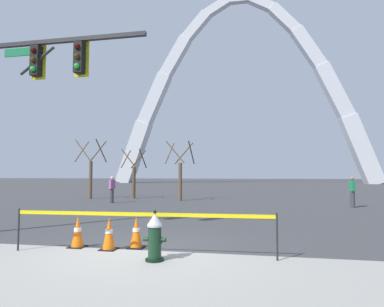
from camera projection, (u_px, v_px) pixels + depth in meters
name	position (u px, v px, depth m)	size (l,w,h in m)	color
ground_plane	(144.00, 249.00, 7.32)	(240.00, 240.00, 0.00)	#3D3D3F
fire_hydrant	(155.00, 237.00, 6.36)	(0.46, 0.48, 0.99)	black
caution_tape_barrier	(140.00, 224.00, 6.80)	(5.66, 0.26, 0.94)	#232326
traffic_cone_by_hydrant	(78.00, 232.00, 7.52)	(0.36, 0.36, 0.73)	black
traffic_cone_mid_sidewalk	(136.00, 232.00, 7.48)	(0.36, 0.36, 0.73)	black
traffic_cone_curb_edge	(109.00, 234.00, 7.28)	(0.36, 0.36, 0.73)	black
traffic_signal_gantry	(27.00, 94.00, 9.52)	(5.02, 0.44, 6.00)	#232326
monument_arch	(240.00, 97.00, 62.57)	(50.02, 2.84, 37.59)	silver
tree_far_left	(91.00, 172.00, 22.66)	(1.90, 1.91, 4.13)	brown
tree_left_mid	(134.00, 177.00, 22.94)	(1.62, 1.63, 3.48)	brown
tree_center_left	(180.00, 174.00, 21.05)	(1.78, 1.79, 3.85)	brown
pedestrian_walking_left	(112.00, 189.00, 19.22)	(0.32, 0.39, 1.59)	#38383D
pedestrian_standing_center	(352.00, 192.00, 16.55)	(0.28, 0.38, 1.59)	#38383D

